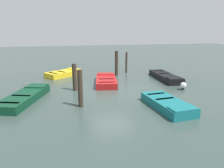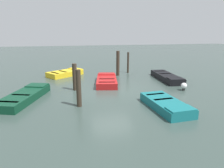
# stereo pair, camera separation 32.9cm
# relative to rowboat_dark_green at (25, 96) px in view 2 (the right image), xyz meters

# --- Properties ---
(ground_plane) EXTENTS (80.00, 80.00, 0.00)m
(ground_plane) POSITION_rel_rowboat_dark_green_xyz_m (-0.99, 4.94, -0.22)
(ground_plane) COLOR #33423D
(rowboat_dark_green) EXTENTS (4.02, 2.40, 0.46)m
(rowboat_dark_green) POSITION_rel_rowboat_dark_green_xyz_m (0.00, 0.00, 0.00)
(rowboat_dark_green) COLOR #0C3823
(rowboat_dark_green) RESTS_ON ground_plane
(rowboat_yellow) EXTENTS (2.72, 3.03, 0.46)m
(rowboat_yellow) POSITION_rel_rowboat_dark_green_xyz_m (-5.73, 2.08, 0.00)
(rowboat_yellow) COLOR gold
(rowboat_yellow) RESTS_ON ground_plane
(rowboat_black) EXTENTS (3.90, 1.38, 0.46)m
(rowboat_black) POSITION_rel_rowboat_dark_green_xyz_m (-2.67, 9.49, -0.00)
(rowboat_black) COLOR black
(rowboat_black) RESTS_ON ground_plane
(rowboat_teal) EXTENTS (3.08, 1.47, 0.46)m
(rowboat_teal) POSITION_rel_rowboat_dark_green_xyz_m (2.72, 6.70, 0.00)
(rowboat_teal) COLOR #14666B
(rowboat_teal) RESTS_ON ground_plane
(rowboat_red) EXTENTS (3.47, 1.91, 0.46)m
(rowboat_red) POSITION_rel_rowboat_dark_green_xyz_m (-2.51, 4.89, 0.00)
(rowboat_red) COLOR maroon
(rowboat_red) RESTS_ON ground_plane
(mooring_piling_far_right) EXTENTS (0.24, 0.24, 1.81)m
(mooring_piling_far_right) POSITION_rel_rowboat_dark_green_xyz_m (1.54, 2.76, 0.69)
(mooring_piling_far_right) COLOR #33281E
(mooring_piling_far_right) RESTS_ON ground_plane
(mooring_piling_mid_right) EXTENTS (0.17, 0.17, 1.77)m
(mooring_piling_mid_right) POSITION_rel_rowboat_dark_green_xyz_m (-5.89, 7.44, 0.67)
(mooring_piling_mid_right) COLOR #33281E
(mooring_piling_mid_right) RESTS_ON ground_plane
(mooring_piling_near_left) EXTENTS (0.27, 0.27, 1.64)m
(mooring_piling_near_left) POSITION_rel_rowboat_dark_green_xyz_m (-1.36, 2.69, 0.61)
(mooring_piling_near_left) COLOR #33281E
(mooring_piling_near_left) RESTS_ON ground_plane
(mooring_piling_near_right) EXTENTS (0.27, 0.27, 2.00)m
(mooring_piling_near_right) POSITION_rel_rowboat_dark_green_xyz_m (-4.94, 6.29, 0.78)
(mooring_piling_near_right) COLOR #33281E
(mooring_piling_near_right) RESTS_ON ground_plane
(marker_buoy) EXTENTS (0.36, 0.36, 0.48)m
(marker_buoy) POSITION_rel_rowboat_dark_green_xyz_m (0.16, 9.19, 0.07)
(marker_buoy) COLOR #262626
(marker_buoy) RESTS_ON ground_plane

